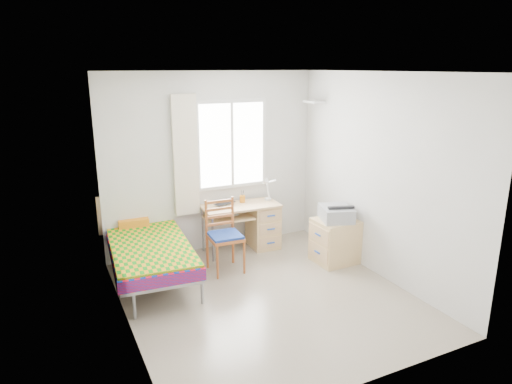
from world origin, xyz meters
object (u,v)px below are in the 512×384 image
bed (147,245)px  printer (336,213)px  cabinet (335,241)px  desk (259,223)px  chair (224,231)px

bed → printer: bearing=-10.9°
bed → cabinet: size_ratio=3.44×
cabinet → desk: bearing=125.9°
desk → cabinet: bearing=-49.8°
cabinet → chair: bearing=162.5°
bed → chair: chair is taller
desk → bed: bearing=-167.7°
chair → printer: bearing=-13.9°
bed → chair: size_ratio=2.17×
bed → chair: (0.97, -0.24, 0.11)m
bed → printer: size_ratio=3.74×
bed → printer: bed is taller
bed → desk: (1.74, 0.28, -0.05)m
printer → chair: bearing=-178.6°
cabinet → printer: (-0.01, -0.00, 0.41)m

